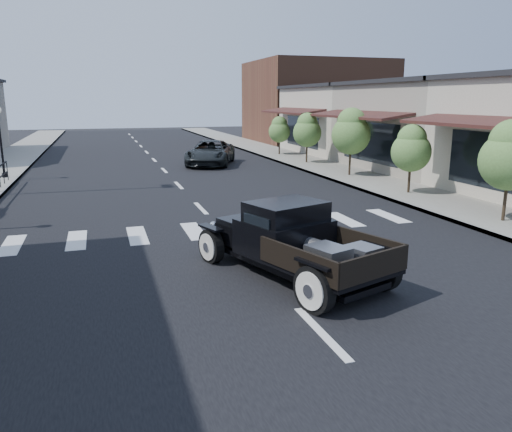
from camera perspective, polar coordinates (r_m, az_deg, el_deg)
name	(u,v)px	position (r m, az deg, el deg)	size (l,w,h in m)	color
ground	(264,274)	(10.98, 0.88, -6.65)	(120.00, 120.00, 0.00)	black
road	(169,176)	(25.30, -9.86, 4.53)	(14.00, 80.00, 0.02)	black
road_markings	(186,194)	(20.42, -7.96, 2.53)	(12.00, 60.00, 0.06)	silver
sidewalk_right	(325,168)	(27.69, 7.91, 5.47)	(3.00, 80.00, 0.15)	#99978B
storefront_mid	(452,128)	(29.25, 21.53, 9.38)	(10.00, 9.00, 4.50)	gray
storefront_far	(368,121)	(36.70, 12.65, 10.55)	(10.00, 9.00, 4.50)	beige
far_building_right	(316,102)	(45.82, 6.92, 12.79)	(11.00, 10.00, 7.00)	brown
lamp_post_c	(1,141)	(26.24, -27.16, 7.65)	(0.36, 0.36, 3.41)	black
small_tree_a	(508,173)	(16.64, 26.87, 4.43)	(1.75, 1.75, 2.91)	#507937
small_tree_b	(411,160)	(20.44, 17.24, 6.13)	(1.54, 1.54, 2.56)	#507937
small_tree_c	(351,143)	(24.61, 10.76, 8.21)	(1.85, 1.85, 3.09)	#507937
small_tree_d	(307,139)	(29.40, 5.85, 8.80)	(1.65, 1.65, 2.74)	#507937
small_tree_e	(279,136)	(33.75, 2.69, 9.12)	(1.44, 1.44, 2.40)	#507937
hotrod_pickup	(292,240)	(10.58, 4.17, -2.75)	(2.23, 4.77, 1.65)	black
second_car	(210,153)	(29.22, -5.23, 7.18)	(2.33, 5.06, 1.41)	black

